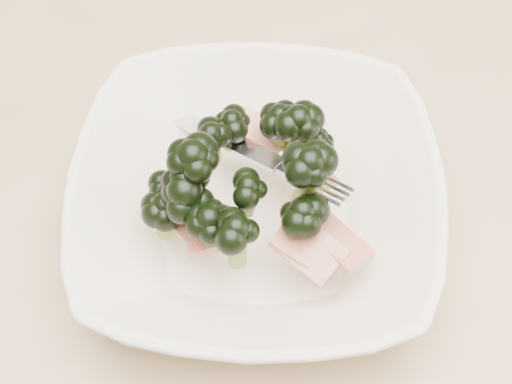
{
  "coord_description": "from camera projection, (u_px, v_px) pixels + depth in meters",
  "views": [
    {
      "loc": [
        -0.06,
        -0.27,
        1.27
      ],
      "look_at": [
        -0.03,
        0.03,
        0.8
      ],
      "focal_mm": 50.0,
      "sensor_mm": 36.0,
      "label": 1
    }
  ],
  "objects": [
    {
      "name": "dining_table",
      "position": [
        292.0,
        303.0,
        0.67
      ],
      "size": [
        1.2,
        0.8,
        0.75
      ],
      "color": "tan",
      "rests_on": "ground"
    },
    {
      "name": "broccoli_dish",
      "position": [
        254.0,
        199.0,
        0.57
      ],
      "size": [
        0.32,
        0.32,
        0.12
      ],
      "color": "beige",
      "rests_on": "dining_table"
    }
  ]
}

